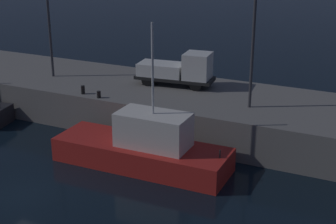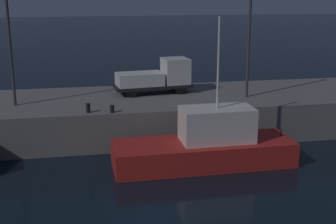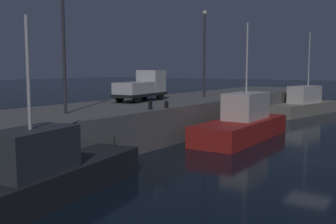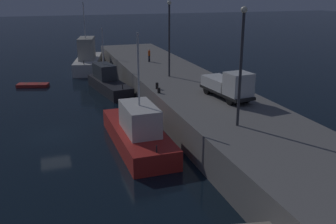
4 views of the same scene
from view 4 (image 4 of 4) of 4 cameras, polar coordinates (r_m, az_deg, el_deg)
ground_plane at (r=33.52m, az=-16.94°, el=-3.48°), size 320.00×320.00×0.00m
pier_quay at (r=35.85m, az=5.31°, el=0.91°), size 67.57×8.88×2.67m
fishing_trawler_red at (r=29.69m, az=-4.55°, el=-2.98°), size 11.04×3.66×8.96m
fishing_boat_blue at (r=59.51m, az=-12.02°, el=7.82°), size 11.89×5.81×10.17m
fishing_boat_orange at (r=46.54m, az=-9.04°, el=4.48°), size 9.73×4.08×7.50m
rowboat_white_mid at (r=51.30m, az=-19.74°, el=3.84°), size 2.44×4.11×0.44m
lamp_post_west at (r=41.23m, az=0.19°, el=11.82°), size 0.44×0.44×8.07m
lamp_post_east at (r=25.97m, az=11.00°, el=7.90°), size 0.44×0.44×8.15m
utility_truck at (r=33.25m, az=9.14°, el=3.99°), size 6.11×2.65×2.62m
dockworker at (r=50.62m, az=-2.87°, el=8.67°), size 0.43×0.43×1.68m
bollard_west at (r=35.05m, az=-1.37°, el=3.27°), size 0.28×0.28×0.49m
bollard_central at (r=36.53m, az=-1.67°, el=3.98°), size 0.28×0.28×0.61m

